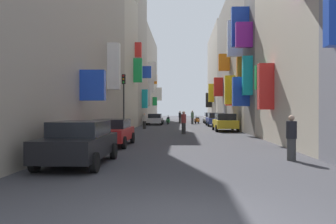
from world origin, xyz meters
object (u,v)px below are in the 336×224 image
scooter_orange (197,120)px  pedestrian_mid_street (144,121)px  parked_car_blue (215,119)px  parked_car_red (112,132)px  parked_car_yellow (225,122)px  scooter_green (168,121)px  pedestrian_crossing (180,117)px  traffic_light_near_corner (124,94)px  parked_car_black (79,142)px  scooter_black (161,120)px  parked_car_white (210,118)px  parked_car_silver (155,119)px  scooter_silver (168,120)px  pedestrian_far_away (184,123)px  pedestrian_near_left (291,138)px  pedestrian_near_right (192,117)px

scooter_orange → pedestrian_mid_street: size_ratio=1.13×
parked_car_blue → parked_car_red: (-7.47, -21.02, -0.06)m
parked_car_yellow → parked_car_red: size_ratio=1.08×
pedestrian_mid_street → parked_car_yellow: bearing=-22.1°
parked_car_blue → scooter_green: bearing=138.3°
pedestrian_crossing → pedestrian_mid_street: bearing=-104.4°
scooter_orange → traffic_light_near_corner: traffic_light_near_corner is taller
parked_car_blue → parked_car_black: bearing=-105.2°
parked_car_red → traffic_light_near_corner: size_ratio=0.88×
scooter_black → pedestrian_crossing: pedestrian_crossing is taller
parked_car_white → parked_car_blue: parked_car_blue is taller
traffic_light_near_corner → pedestrian_crossing: bearing=77.9°
parked_car_blue → traffic_light_near_corner: size_ratio=0.97×
traffic_light_near_corner → parked_car_red: bearing=-83.8°
parked_car_silver → scooter_silver: size_ratio=2.34×
scooter_silver → pedestrian_crossing: (1.68, -1.36, 0.39)m
scooter_black → pedestrian_far_away: 20.85m
scooter_green → traffic_light_near_corner: (-2.74, -17.52, 2.67)m
scooter_black → scooter_green: same height
scooter_orange → pedestrian_near_left: bearing=-86.6°
parked_car_silver → pedestrian_far_away: pedestrian_far_away is taller
pedestrian_near_right → pedestrian_mid_street: (-5.05, -10.88, -0.12)m
parked_car_red → pedestrian_mid_street: (-0.06, 15.24, 0.04)m
pedestrian_crossing → parked_car_blue: bearing=-61.3°
parked_car_silver → parked_car_red: parked_car_silver is taller
parked_car_white → traffic_light_near_corner: (-8.47, -20.08, 2.35)m
parked_car_silver → pedestrian_far_away: bearing=-77.5°
parked_car_silver → scooter_orange: (5.45, 3.70, -0.27)m
parked_car_white → traffic_light_near_corner: bearing=-112.9°
scooter_orange → traffic_light_near_corner: size_ratio=0.38×
scooter_silver → parked_car_blue: bearing=-56.8°
parked_car_yellow → pedestrian_crossing: 16.83m
parked_car_yellow → scooter_orange: bearing=96.2°
parked_car_yellow → parked_car_red: (-7.41, -12.20, -0.07)m
scooter_silver → pedestrian_crossing: size_ratio=1.07×
parked_car_blue → parked_car_silver: bearing=155.1°
scooter_orange → pedestrian_near_right: bearing=-109.5°
parked_car_black → traffic_light_near_corner: bearing=94.2°
parked_car_black → pedestrian_mid_street: pedestrian_mid_street is taller
parked_car_black → pedestrian_far_away: (3.61, 14.41, 0.11)m
pedestrian_near_left → pedestrian_far_away: bearing=106.4°
pedestrian_crossing → pedestrian_mid_street: pedestrian_crossing is taller
parked_car_red → pedestrian_far_away: pedestrian_far_away is taller
parked_car_silver → parked_car_red: bearing=-90.5°
traffic_light_near_corner → pedestrian_far_away: bearing=-0.8°
parked_car_yellow → parked_car_silver: bearing=120.5°
scooter_silver → pedestrian_crossing: 2.19m
pedestrian_near_left → traffic_light_near_corner: traffic_light_near_corner is taller
pedestrian_near_right → pedestrian_mid_street: bearing=-114.9°
pedestrian_near_left → pedestrian_near_right: size_ratio=0.93×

